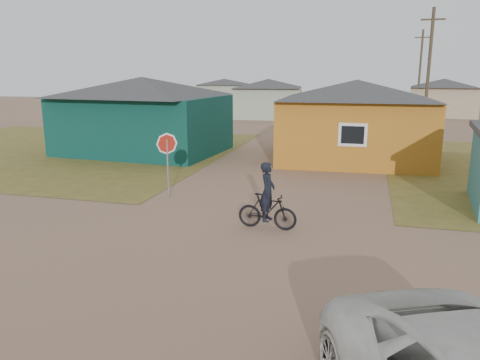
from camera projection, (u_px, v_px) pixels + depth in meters
name	position (u px, v px, depth m)	size (l,w,h in m)	color
ground	(218.00, 266.00, 10.53)	(120.00, 120.00, 0.00)	#8C6850
grass_nw	(52.00, 149.00, 26.32)	(20.00, 18.00, 0.00)	olive
house_teal	(143.00, 114.00, 24.92)	(8.93, 7.08, 4.00)	#08302A
house_yellow	(355.00, 120.00, 22.59)	(7.72, 6.76, 3.90)	#AE691A
house_pale_west	(268.00, 98.00, 43.59)	(7.04, 6.15, 3.60)	#929F89
house_beige_east	(443.00, 97.00, 45.14)	(6.95, 6.05, 3.60)	tan
house_pale_north	(224.00, 93.00, 56.94)	(6.28, 5.81, 3.40)	#929F89
utility_pole_near	(428.00, 74.00, 28.60)	(1.40, 0.20, 8.00)	#433728
utility_pole_far	(420.00, 73.00, 43.38)	(1.40, 0.20, 8.00)	#433728
stop_sign	(167.00, 150.00, 15.89)	(0.71, 0.28, 2.26)	gray
cyclist	(267.00, 205.00, 12.89)	(1.69, 0.62, 1.88)	black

